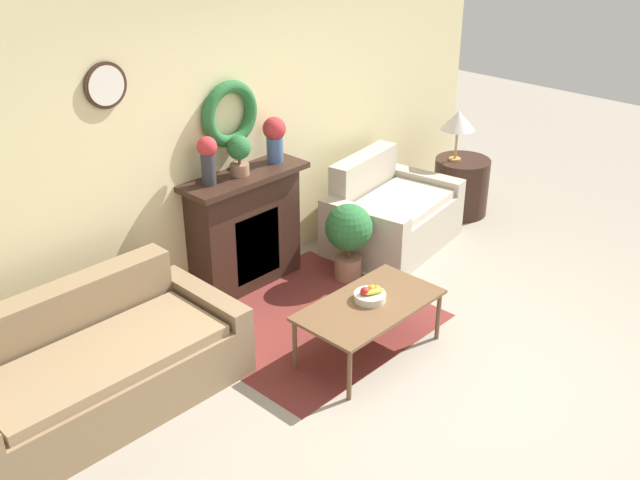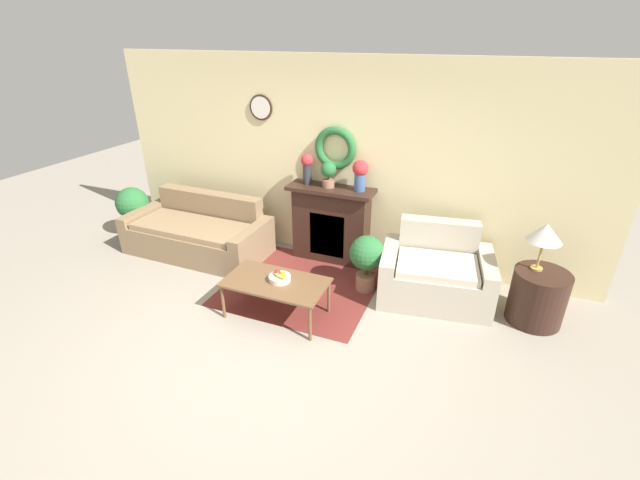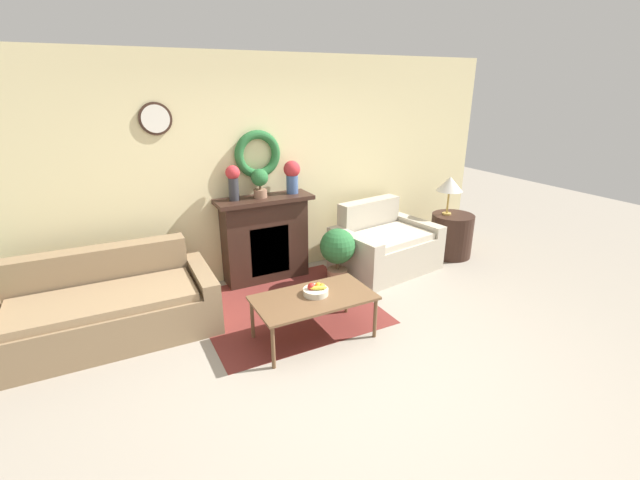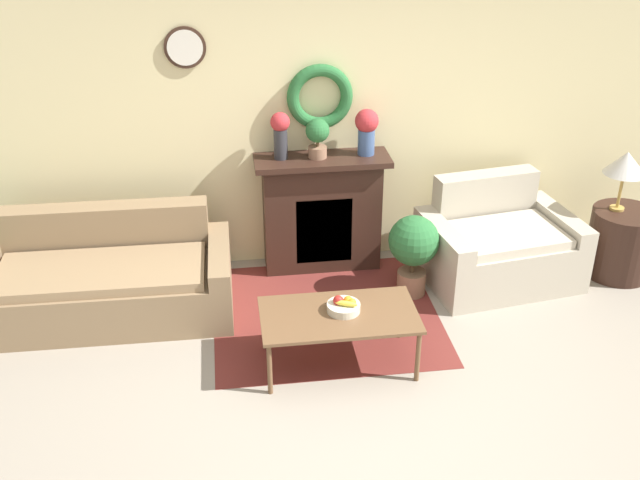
# 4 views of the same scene
# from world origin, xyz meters

# --- Properties ---
(ground_plane) EXTENTS (16.00, 16.00, 0.00)m
(ground_plane) POSITION_xyz_m (0.00, 0.00, 0.00)
(ground_plane) COLOR gray
(floor_rug) EXTENTS (1.84, 1.72, 0.01)m
(floor_rug) POSITION_xyz_m (-0.14, 1.38, 0.00)
(floor_rug) COLOR maroon
(floor_rug) RESTS_ON ground_plane
(wall_back) EXTENTS (6.80, 0.17, 2.70)m
(wall_back) POSITION_xyz_m (-0.00, 2.42, 1.36)
(wall_back) COLOR beige
(wall_back) RESTS_ON ground_plane
(fireplace) EXTENTS (1.17, 0.41, 1.07)m
(fireplace) POSITION_xyz_m (-0.05, 2.21, 0.54)
(fireplace) COLOR #331E16
(fireplace) RESTS_ON ground_plane
(couch_left) EXTENTS (2.05, 0.99, 0.81)m
(couch_left) POSITION_xyz_m (-1.91, 1.69, 0.29)
(couch_left) COLOR #846B4C
(couch_left) RESTS_ON ground_plane
(loveseat_right) EXTENTS (1.41, 1.10, 0.88)m
(loveseat_right) POSITION_xyz_m (1.46, 1.78, 0.31)
(loveseat_right) COLOR #B2A893
(loveseat_right) RESTS_ON ground_plane
(coffee_table) EXTENTS (1.14, 0.62, 0.45)m
(coffee_table) POSITION_xyz_m (-0.14, 0.71, 0.41)
(coffee_table) COLOR brown
(coffee_table) RESTS_ON ground_plane
(fruit_bowl) EXTENTS (0.24, 0.24, 0.12)m
(fruit_bowl) POSITION_xyz_m (-0.10, 0.74, 0.49)
(fruit_bowl) COLOR beige
(fruit_bowl) RESTS_ON coffee_table
(side_table_by_loveseat) EXTENTS (0.59, 0.59, 0.61)m
(side_table_by_loveseat) POSITION_xyz_m (2.58, 1.70, 0.31)
(side_table_by_loveseat) COLOR #331E16
(side_table_by_loveseat) RESTS_ON ground_plane
(table_lamp) EXTENTS (0.36, 0.36, 0.54)m
(table_lamp) POSITION_xyz_m (2.50, 1.76, 1.04)
(table_lamp) COLOR #B28E42
(table_lamp) RESTS_ON side_table_by_loveseat
(vase_on_mantel_left) EXTENTS (0.17, 0.17, 0.41)m
(vase_on_mantel_left) POSITION_xyz_m (-0.41, 2.22, 1.31)
(vase_on_mantel_left) COLOR #2D2D33
(vase_on_mantel_left) RESTS_ON fireplace
(vase_on_mantel_right) EXTENTS (0.21, 0.21, 0.40)m
(vase_on_mantel_right) POSITION_xyz_m (0.33, 2.22, 1.30)
(vase_on_mantel_right) COLOR #3D5684
(vase_on_mantel_right) RESTS_ON fireplace
(potted_plant_on_mantel) EXTENTS (0.21, 0.21, 0.34)m
(potted_plant_on_mantel) POSITION_xyz_m (-0.09, 2.20, 1.27)
(potted_plant_on_mantel) COLOR #8E664C
(potted_plant_on_mantel) RESTS_ON fireplace
(potted_plant_floor_by_loveseat) EXTENTS (0.43, 0.43, 0.73)m
(potted_plant_floor_by_loveseat) POSITION_xyz_m (0.64, 1.61, 0.46)
(potted_plant_floor_by_loveseat) COLOR #8E664C
(potted_plant_floor_by_loveseat) RESTS_ON ground_plane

